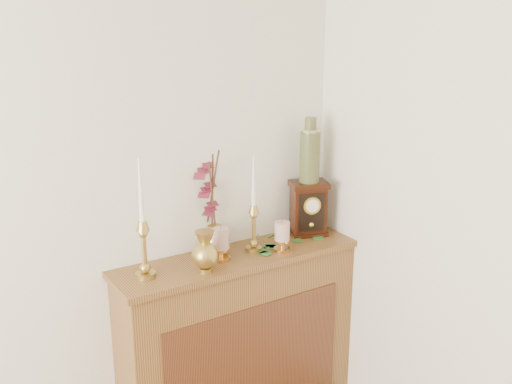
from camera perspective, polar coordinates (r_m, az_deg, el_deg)
console_shelf at (r=3.10m, az=-1.57°, el=-14.38°), size 1.24×0.34×0.93m
candlestick_left at (r=2.62m, az=-10.67°, el=-4.52°), size 0.09×0.09×0.53m
candlestick_center at (r=2.86m, az=-0.23°, el=-2.75°), size 0.08×0.08×0.47m
bud_vase at (r=2.66m, az=-4.87°, el=-5.74°), size 0.12×0.12×0.19m
ginger_jar at (r=2.85m, az=-4.54°, el=-1.27°), size 0.21×0.23×0.52m
pillar_candle_left at (r=2.78m, az=-3.36°, el=-4.83°), size 0.09×0.09×0.17m
pillar_candle_right at (r=2.89m, az=2.49°, el=-4.10°), size 0.08×0.08×0.16m
ivy_garland at (r=3.03m, az=3.25°, el=-4.51°), size 0.43×0.24×0.09m
mantel_clock at (r=3.09m, az=5.01°, el=-1.60°), size 0.22×0.19×0.28m
ceramic_vase at (r=3.02m, az=5.14°, el=3.68°), size 0.10×0.10×0.33m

